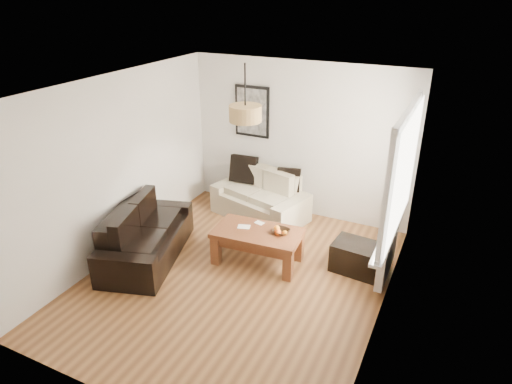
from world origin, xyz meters
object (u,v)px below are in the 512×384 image
at_px(loveseat_cream, 260,196).
at_px(coffee_table, 258,246).
at_px(ottoman, 359,258).
at_px(sofa_leather, 146,234).

distance_m(loveseat_cream, coffee_table, 1.41).
bearing_deg(coffee_table, loveseat_cream, 113.70).
xyz_separation_m(loveseat_cream, ottoman, (1.94, -0.88, -0.18)).
bearing_deg(sofa_leather, coffee_table, -85.58).
distance_m(coffee_table, ottoman, 1.43).
bearing_deg(ottoman, sofa_leather, -161.14).
bearing_deg(coffee_table, sofa_leather, -158.84).
relative_size(loveseat_cream, ottoman, 2.15).
xyz_separation_m(loveseat_cream, coffee_table, (0.56, -1.28, -0.14)).
bearing_deg(loveseat_cream, coffee_table, -51.19).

